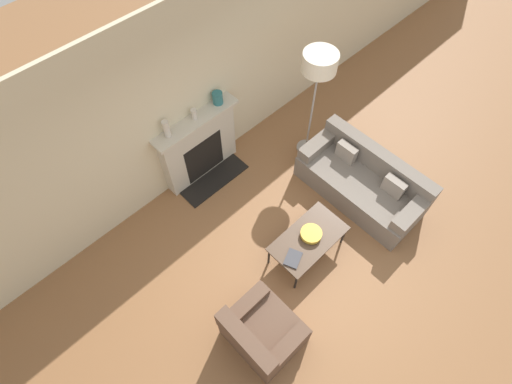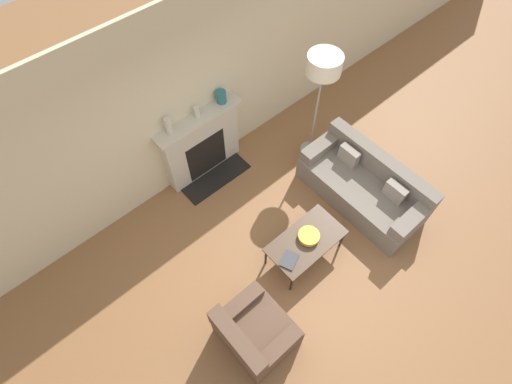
% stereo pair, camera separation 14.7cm
% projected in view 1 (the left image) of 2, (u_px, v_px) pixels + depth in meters
% --- Properties ---
extents(ground_plane, '(18.00, 18.00, 0.00)m').
position_uv_depth(ground_plane, '(302.00, 273.00, 5.56)').
color(ground_plane, brown).
extents(wall_back, '(18.00, 0.06, 2.90)m').
position_uv_depth(wall_back, '(177.00, 106.00, 5.31)').
color(wall_back, beige).
rests_on(wall_back, ground_plane).
extents(fireplace, '(1.38, 0.59, 1.20)m').
position_uv_depth(fireplace, '(200.00, 147.00, 6.03)').
color(fireplace, beige).
rests_on(fireplace, ground_plane).
extents(couch, '(0.85, 1.92, 0.77)m').
position_uv_depth(couch, '(362.00, 182.00, 6.04)').
color(couch, slate).
rests_on(couch, ground_plane).
extents(armchair_near, '(0.77, 0.86, 0.79)m').
position_uv_depth(armchair_near, '(262.00, 333.00, 4.84)').
color(armchair_near, brown).
rests_on(armchair_near, ground_plane).
extents(coffee_table, '(1.07, 0.59, 0.45)m').
position_uv_depth(coffee_table, '(308.00, 239.00, 5.39)').
color(coffee_table, '#4C3828').
rests_on(coffee_table, ground_plane).
extents(bowl, '(0.29, 0.29, 0.08)m').
position_uv_depth(bowl, '(311.00, 234.00, 5.34)').
color(bowl, gold).
rests_on(bowl, coffee_table).
extents(book, '(0.30, 0.27, 0.02)m').
position_uv_depth(book, '(293.00, 258.00, 5.19)').
color(book, '#38383D').
rests_on(book, coffee_table).
extents(floor_lamp, '(0.49, 0.49, 1.92)m').
position_uv_depth(floor_lamp, '(319.00, 68.00, 5.36)').
color(floor_lamp, gray).
rests_on(floor_lamp, ground_plane).
extents(mantel_vase_left, '(0.09, 0.09, 0.27)m').
position_uv_depth(mantel_vase_left, '(166.00, 129.00, 5.25)').
color(mantel_vase_left, beige).
rests_on(mantel_vase_left, fireplace).
extents(mantel_vase_center_left, '(0.08, 0.08, 0.16)m').
position_uv_depth(mantel_vase_center_left, '(194.00, 114.00, 5.46)').
color(mantel_vase_center_left, beige).
rests_on(mantel_vase_center_left, fireplace).
extents(mantel_vase_center_right, '(0.15, 0.15, 0.18)m').
position_uv_depth(mantel_vase_center_right, '(218.00, 98.00, 5.61)').
color(mantel_vase_center_right, '#28666B').
rests_on(mantel_vase_center_right, fireplace).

